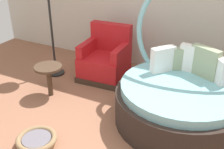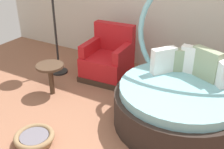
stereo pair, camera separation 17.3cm
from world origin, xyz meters
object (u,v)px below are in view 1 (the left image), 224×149
Objects in this scene: red_armchair at (106,60)px; pet_basket at (37,141)px; round_daybed at (182,94)px; side_table at (48,72)px.

pet_basket is at bearing -86.33° from red_armchair.
pet_basket is at bearing -135.58° from round_daybed.
side_table is at bearing -170.44° from round_daybed.
side_table is at bearing -116.06° from red_armchair.
red_armchair reaches higher than side_table.
round_daybed is 1.69m from red_armchair.
red_armchair reaches higher than pet_basket.
side_table is at bearing 120.35° from pet_basket.
round_daybed reaches higher than red_armchair.
side_table is (-0.49, -0.99, 0.10)m from red_armchair.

